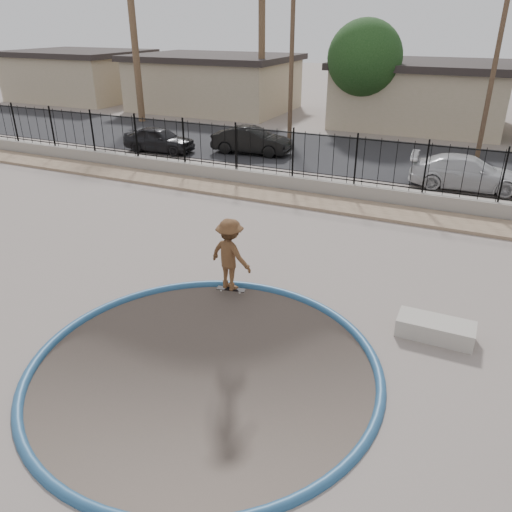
{
  "coord_description": "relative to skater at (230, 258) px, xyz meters",
  "views": [
    {
      "loc": [
        4.27,
        -7.81,
        6.24
      ],
      "look_at": [
        -0.26,
        2.0,
        1.09
      ],
      "focal_mm": 35.0,
      "sensor_mm": 36.0,
      "label": 1
    }
  ],
  "objects": [
    {
      "name": "ground",
      "position": [
        0.93,
        10.05,
        -2.02
      ],
      "size": [
        120.0,
        120.0,
        2.2
      ],
      "primitive_type": "cube",
      "color": "slate",
      "rests_on": "ground"
    },
    {
      "name": "house_west",
      "position": [
        -14.07,
        24.55,
        1.05
      ],
      "size": [
        11.6,
        8.6,
        3.9
      ],
      "color": "tan",
      "rests_on": "ground"
    },
    {
      "name": "palm_mid",
      "position": [
        -9.07,
        22.05,
        5.77
      ],
      "size": [
        2.3,
        2.3,
        9.3
      ],
      "color": "brown",
      "rests_on": "ground"
    },
    {
      "name": "street_tree_left",
      "position": [
        -2.07,
        21.05,
        3.27
      ],
      "size": [
        4.32,
        4.32,
        6.36
      ],
      "color": "#473323",
      "rests_on": "ground"
    },
    {
      "name": "skateboard",
      "position": [
        0.0,
        -0.0,
        -0.87
      ],
      "size": [
        0.75,
        0.32,
        0.06
      ],
      "rotation": [
        0.0,
        0.0,
        0.19
      ],
      "color": "black",
      "rests_on": "ground"
    },
    {
      "name": "car_c",
      "position": [
        4.73,
        11.45,
        -0.24
      ],
      "size": [
        4.59,
        2.17,
        1.29
      ],
      "primitive_type": "imported",
      "rotation": [
        0.0,
        0.0,
        1.65
      ],
      "color": "silver",
      "rests_on": "street"
    },
    {
      "name": "fence",
      "position": [
        0.93,
        8.35,
        0.58
      ],
      "size": [
        40.0,
        0.04,
        1.8
      ],
      "color": "black",
      "rests_on": "retaining_wall"
    },
    {
      "name": "street",
      "position": [
        0.93,
        15.05,
        -0.9
      ],
      "size": [
        90.0,
        8.0,
        0.04
      ],
      "primitive_type": "cube",
      "color": "black",
      "rests_on": "ground"
    },
    {
      "name": "house_west_far",
      "position": [
        -27.07,
        24.55,
        1.05
      ],
      "size": [
        10.6,
        8.6,
        3.9
      ],
      "color": "tan",
      "rests_on": "ground"
    },
    {
      "name": "utility_pole_left",
      "position": [
        -5.07,
        17.05,
        3.78
      ],
      "size": [
        1.7,
        0.24,
        9.0
      ],
      "color": "#473323",
      "rests_on": "ground"
    },
    {
      "name": "car_b",
      "position": [
        -5.57,
        13.05,
        -0.23
      ],
      "size": [
        4.09,
        1.74,
        1.31
      ],
      "primitive_type": "imported",
      "rotation": [
        0.0,
        0.0,
        1.66
      ],
      "color": "black",
      "rests_on": "street"
    },
    {
      "name": "utility_pole_mid",
      "position": [
        4.93,
        17.05,
        4.03
      ],
      "size": [
        1.7,
        0.24,
        9.5
      ],
      "color": "#473323",
      "rests_on": "ground"
    },
    {
      "name": "car_a",
      "position": [
        -10.05,
        11.45,
        -0.26
      ],
      "size": [
        3.75,
        1.68,
        1.25
      ],
      "primitive_type": "imported",
      "rotation": [
        0.0,
        0.0,
        1.63
      ],
      "color": "black",
      "rests_on": "street"
    },
    {
      "name": "concrete_ledge",
      "position": [
        4.93,
        0.05,
        -0.72
      ],
      "size": [
        1.6,
        0.7,
        0.4
      ],
      "primitive_type": "cube",
      "rotation": [
        0.0,
        0.0,
        -0.0
      ],
      "color": "#A9A296",
      "rests_on": "ground"
    },
    {
      "name": "retaining_wall",
      "position": [
        0.93,
        8.35,
        -0.62
      ],
      "size": [
        42.0,
        0.45,
        0.6
      ],
      "primitive_type": "cube",
      "color": "gray",
      "rests_on": "ground"
    },
    {
      "name": "house_center",
      "position": [
        0.93,
        24.55,
        1.05
      ],
      "size": [
        10.6,
        8.6,
        3.9
      ],
      "color": "tan",
      "rests_on": "ground"
    },
    {
      "name": "skater",
      "position": [
        0.0,
        0.0,
        0.0
      ],
      "size": [
        1.32,
        0.94,
        1.84
      ],
      "primitive_type": "imported",
      "rotation": [
        0.0,
        0.0,
        2.91
      ],
      "color": "brown",
      "rests_on": "ground"
    },
    {
      "name": "bowl_pit",
      "position": [
        0.93,
        -2.95,
        -0.92
      ],
      "size": [
        6.84,
        6.84,
        1.8
      ],
      "primitive_type": null,
      "color": "#463E35",
      "rests_on": "ground"
    },
    {
      "name": "coping_ring",
      "position": [
        0.93,
        -2.95,
        -0.92
      ],
      "size": [
        7.04,
        7.04,
        0.2
      ],
      "primitive_type": "torus",
      "color": "navy",
      "rests_on": "ground"
    },
    {
      "name": "rock_strip",
      "position": [
        0.93,
        7.25,
        -0.87
      ],
      "size": [
        42.0,
        1.6,
        0.11
      ],
      "primitive_type": "cube",
      "color": "#9E8367",
      "rests_on": "ground"
    }
  ]
}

